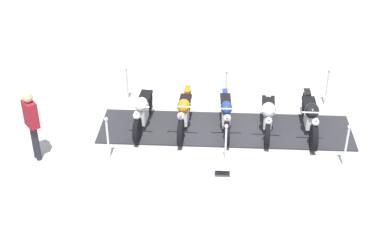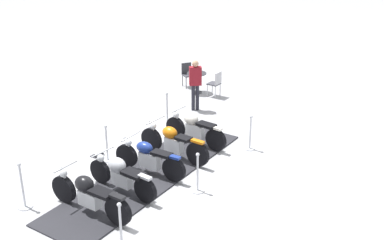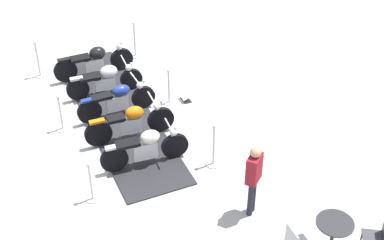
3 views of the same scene
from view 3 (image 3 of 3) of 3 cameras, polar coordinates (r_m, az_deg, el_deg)
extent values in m
plane|color=#B2B2B7|center=(14.92, -7.37, 0.45)|extent=(80.00, 80.00, 0.00)
cube|color=#28282D|center=(14.91, -7.37, 0.51)|extent=(3.94, 6.54, 0.04)
cylinder|color=black|center=(13.25, -1.72, -2.57)|extent=(0.62, 0.38, 0.64)
cylinder|color=black|center=(12.99, -7.73, -3.90)|extent=(0.62, 0.38, 0.64)
cube|color=silver|center=(13.06, -4.70, -3.01)|extent=(0.59, 0.42, 0.42)
ellipsoid|color=silver|center=(12.87, -4.18, -1.69)|extent=(0.55, 0.49, 0.32)
cube|color=black|center=(12.81, -6.41, -2.34)|extent=(0.61, 0.50, 0.08)
cube|color=silver|center=(12.77, -7.85, -2.70)|extent=(0.37, 0.27, 0.06)
cylinder|color=silver|center=(13.07, -1.99, -1.70)|extent=(0.25, 0.17, 0.55)
cylinder|color=silver|center=(12.85, -2.28, -0.60)|extent=(0.30, 0.56, 0.04)
sphere|color=silver|center=(13.00, -1.84, -1.21)|extent=(0.18, 0.18, 0.18)
cylinder|color=black|center=(14.05, -3.12, 0.04)|extent=(0.65, 0.38, 0.66)
cylinder|color=black|center=(13.76, -9.28, -1.35)|extent=(0.65, 0.38, 0.66)
cube|color=silver|center=(13.86, -6.18, -0.50)|extent=(0.56, 0.40, 0.39)
ellipsoid|color=#D16B0F|center=(13.69, -5.75, 0.73)|extent=(0.53, 0.47, 0.32)
cube|color=black|center=(13.63, -7.57, 0.16)|extent=(0.49, 0.43, 0.08)
cube|color=#D16B0F|center=(13.55, -9.43, -0.14)|extent=(0.39, 0.28, 0.06)
cylinder|color=silver|center=(13.87, -3.51, 0.90)|extent=(0.33, 0.20, 0.56)
cylinder|color=silver|center=(13.65, -3.92, 1.99)|extent=(0.35, 0.71, 0.04)
sphere|color=silver|center=(13.79, -3.49, 1.39)|extent=(0.18, 0.18, 0.18)
cylinder|color=black|center=(14.91, -4.86, 2.26)|extent=(0.63, 0.32, 0.63)
cylinder|color=black|center=(14.56, -10.15, 0.83)|extent=(0.63, 0.32, 0.63)
cube|color=silver|center=(14.69, -7.49, 1.74)|extent=(0.59, 0.38, 0.40)
ellipsoid|color=navy|center=(14.54, -7.08, 2.93)|extent=(0.53, 0.43, 0.29)
cube|color=black|center=(14.45, -8.97, 2.28)|extent=(0.58, 0.42, 0.08)
cube|color=navy|center=(14.37, -10.29, 1.94)|extent=(0.37, 0.24, 0.06)
cylinder|color=silver|center=(14.74, -5.22, 3.03)|extent=(0.32, 0.18, 0.53)
cylinder|color=silver|center=(14.54, -5.61, 4.02)|extent=(0.29, 0.72, 0.04)
sphere|color=silver|center=(14.68, -5.20, 3.46)|extent=(0.18, 0.18, 0.18)
cylinder|color=black|center=(15.70, -6.04, 4.07)|extent=(0.59, 0.36, 0.61)
cylinder|color=black|center=(15.49, -11.27, 3.01)|extent=(0.59, 0.36, 0.61)
cube|color=silver|center=(15.56, -8.65, 3.65)|extent=(0.57, 0.42, 0.34)
ellipsoid|color=#B7BAC1|center=(15.41, -8.27, 4.77)|extent=(0.58, 0.53, 0.36)
cube|color=black|center=(15.37, -10.12, 4.22)|extent=(0.63, 0.53, 0.08)
cube|color=#B7BAC1|center=(15.31, -11.42, 4.05)|extent=(0.36, 0.27, 0.06)
cylinder|color=silver|center=(15.55, -6.37, 4.81)|extent=(0.29, 0.19, 0.52)
cylinder|color=silver|center=(15.37, -6.73, 5.77)|extent=(0.34, 0.66, 0.04)
sphere|color=silver|center=(15.50, -6.32, 5.20)|extent=(0.18, 0.18, 0.18)
cylinder|color=black|center=(16.61, -7.00, 6.03)|extent=(0.65, 0.37, 0.65)
cylinder|color=black|center=(16.31, -12.45, 4.79)|extent=(0.65, 0.37, 0.65)
cube|color=silver|center=(16.43, -9.71, 5.50)|extent=(0.57, 0.42, 0.35)
ellipsoid|color=black|center=(16.29, -9.39, 6.59)|extent=(0.56, 0.51, 0.36)
cube|color=black|center=(16.23, -11.08, 6.04)|extent=(0.62, 0.50, 0.08)
cube|color=black|center=(16.14, -12.61, 5.86)|extent=(0.39, 0.28, 0.06)
cylinder|color=silver|center=(16.45, -7.30, 6.80)|extent=(0.28, 0.17, 0.56)
cylinder|color=silver|center=(16.28, -7.63, 7.78)|extent=(0.29, 0.63, 0.04)
sphere|color=silver|center=(16.40, -7.24, 7.24)|extent=(0.18, 0.18, 0.18)
cylinder|color=silver|center=(17.45, -5.62, 6.41)|extent=(0.33, 0.33, 0.03)
cylinder|color=silver|center=(17.20, -5.72, 7.92)|extent=(0.05, 0.05, 1.02)
sphere|color=silver|center=(16.95, -5.83, 9.53)|extent=(0.09, 0.09, 0.09)
cylinder|color=silver|center=(16.94, -14.81, 4.28)|extent=(0.28, 0.28, 0.03)
cylinder|color=silver|center=(16.69, -15.08, 5.78)|extent=(0.05, 0.05, 1.01)
sphere|color=silver|center=(16.43, -15.37, 7.40)|extent=(0.09, 0.09, 0.09)
cylinder|color=silver|center=(13.30, 2.12, -4.37)|extent=(0.35, 0.35, 0.03)
cylinder|color=silver|center=(12.96, 2.17, -2.59)|extent=(0.05, 0.05, 1.04)
sphere|color=silver|center=(12.62, 2.23, -0.64)|extent=(0.09, 0.09, 0.09)
cylinder|color=silver|center=(12.62, -9.81, -7.72)|extent=(0.30, 0.30, 0.03)
cylinder|color=silver|center=(12.30, -10.03, -6.14)|extent=(0.05, 0.05, 0.92)
sphere|color=silver|center=(11.98, -10.28, -4.39)|extent=(0.09, 0.09, 0.09)
cylinder|color=silver|center=(15.27, -2.27, 1.76)|extent=(0.30, 0.30, 0.03)
cylinder|color=silver|center=(15.01, -2.31, 3.27)|extent=(0.05, 0.05, 0.94)
sphere|color=silver|center=(14.74, -2.36, 4.91)|extent=(0.09, 0.09, 0.09)
cylinder|color=silver|center=(14.69, -12.68, -0.84)|extent=(0.33, 0.33, 0.03)
cylinder|color=silver|center=(14.42, -12.92, 0.63)|extent=(0.05, 0.05, 0.90)
sphere|color=silver|center=(14.15, -13.18, 2.23)|extent=(0.09, 0.09, 0.09)
cube|color=#333338|center=(15.37, -0.59, 2.03)|extent=(0.32, 0.40, 0.02)
cube|color=white|center=(15.29, -0.59, 2.48)|extent=(0.37, 0.40, 0.11)
cylinder|color=#2D2D33|center=(11.52, 13.76, -11.18)|extent=(0.07, 0.07, 0.71)
cylinder|color=#2D2D33|center=(11.26, 14.03, -9.91)|extent=(0.72, 0.72, 0.03)
cube|color=#B7B7BC|center=(10.86, 9.88, -11.54)|extent=(0.19, 0.38, 0.43)
cylinder|color=#2D2D33|center=(11.84, 16.44, -11.25)|extent=(0.03, 0.03, 0.44)
cube|color=#3F3F47|center=(11.59, 17.56, -11.10)|extent=(0.56, 0.56, 0.04)
cylinder|color=#23232D|center=(11.88, 5.83, -7.78)|extent=(0.12, 0.12, 0.89)
cylinder|color=#23232D|center=(11.98, 6.08, -7.35)|extent=(0.12, 0.12, 0.89)
cube|color=maroon|center=(11.42, 6.19, -4.82)|extent=(0.45, 0.33, 0.62)
sphere|color=tan|center=(11.15, 6.33, -3.19)|extent=(0.22, 0.22, 0.22)
camera|label=1|loc=(19.05, 33.18, 28.12)|focal=52.02mm
camera|label=2|loc=(20.66, -37.06, 22.44)|focal=45.11mm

